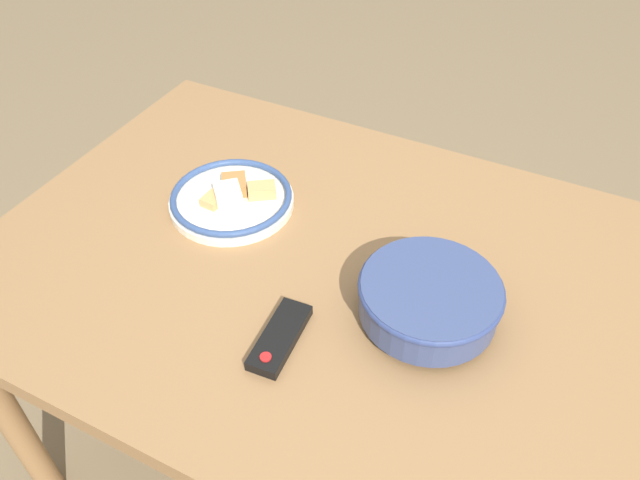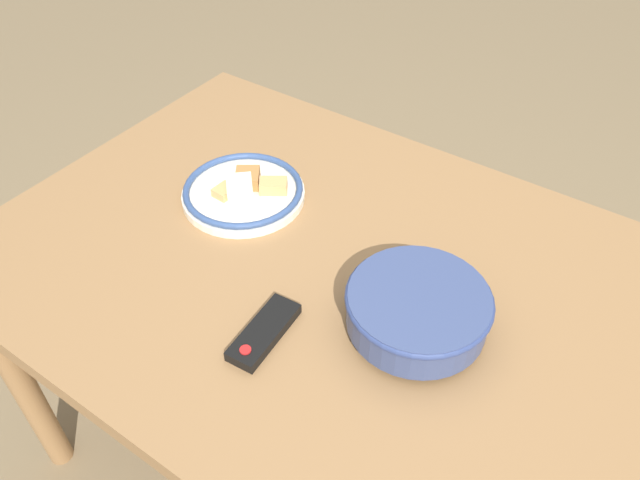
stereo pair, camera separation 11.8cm
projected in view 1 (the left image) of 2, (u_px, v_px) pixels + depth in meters
ground_plane at (348, 468)px, 1.68m from camera, size 8.00×8.00×0.00m
dining_table at (358, 303)px, 1.22m from camera, size 1.47×0.94×0.75m
noodle_bowl at (429, 298)px, 1.06m from camera, size 0.25×0.25×0.08m
food_plate at (232, 198)px, 1.31m from camera, size 0.26×0.26×0.05m
tv_remote at (280, 337)px, 1.05m from camera, size 0.07×0.16×0.02m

